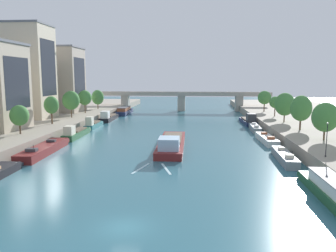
% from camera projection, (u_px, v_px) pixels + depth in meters
% --- Properties ---
extents(ground_plane, '(400.00, 400.00, 0.00)m').
position_uv_depth(ground_plane, '(124.00, 228.00, 29.39)').
color(ground_plane, '#2D6070').
extents(quay_left, '(36.00, 170.00, 2.15)m').
position_uv_depth(quay_left, '(15.00, 124.00, 86.90)').
color(quay_left, gray).
rests_on(quay_left, ground).
extents(barge_midriver, '(4.90, 22.86, 3.12)m').
position_uv_depth(barge_midriver, '(171.00, 143.00, 62.24)').
color(barge_midriver, maroon).
rests_on(barge_midriver, ground).
extents(wake_behind_barge, '(5.60, 5.92, 0.03)m').
position_uv_depth(wake_behind_barge, '(153.00, 169.00, 48.37)').
color(wake_behind_barge, '#A0CCD6').
rests_on(wake_behind_barge, ground).
extents(moored_boat_left_downstream, '(3.70, 16.97, 2.45)m').
position_uv_depth(moored_boat_left_downstream, '(44.00, 149.00, 58.14)').
color(moored_boat_left_downstream, maroon).
rests_on(moored_boat_left_downstream, ground).
extents(moored_boat_left_lone, '(2.69, 13.69, 3.05)m').
position_uv_depth(moored_boat_left_lone, '(76.00, 133.00, 73.59)').
color(moored_boat_left_lone, '#235633').
rests_on(moored_boat_left_lone, ground).
extents(moored_boat_left_end, '(2.46, 11.33, 3.25)m').
position_uv_depth(moored_boat_left_end, '(93.00, 124.00, 87.23)').
color(moored_boat_left_end, '#23666B').
rests_on(moored_boat_left_end, ground).
extents(moored_boat_left_second, '(3.33, 15.05, 3.21)m').
position_uv_depth(moored_boat_left_second, '(109.00, 117.00, 102.58)').
color(moored_boat_left_second, black).
rests_on(moored_boat_left_second, ground).
extents(moored_boat_left_far, '(3.76, 16.77, 2.55)m').
position_uv_depth(moored_boat_left_far, '(124.00, 111.00, 120.78)').
color(moored_boat_left_far, '#1E284C').
rests_on(moored_boat_left_far, ground).
extents(moored_boat_right_second, '(2.76, 14.23, 2.38)m').
position_uv_depth(moored_boat_right_second, '(329.00, 188.00, 36.69)').
color(moored_boat_right_second, '#235633').
rests_on(moored_boat_right_second, ground).
extents(moored_boat_right_end, '(2.34, 12.37, 2.41)m').
position_uv_depth(moored_boat_right_end, '(284.00, 157.00, 52.82)').
color(moored_boat_right_end, gray).
rests_on(moored_boat_right_end, ground).
extents(moored_boat_right_lone, '(2.72, 12.35, 2.36)m').
position_uv_depth(moored_boat_right_lone, '(267.00, 139.00, 68.05)').
color(moored_boat_right_lone, silver).
rests_on(moored_boat_right_lone, ground).
extents(moored_boat_right_upstream, '(2.25, 10.98, 2.44)m').
position_uv_depth(moored_boat_right_upstream, '(255.00, 128.00, 82.58)').
color(moored_boat_right_upstream, gray).
rests_on(moored_boat_right_upstream, ground).
extents(moored_boat_right_downstream, '(3.44, 14.86, 3.30)m').
position_uv_depth(moored_boat_right_downstream, '(248.00, 121.00, 94.82)').
color(moored_boat_right_downstream, '#1E284C').
rests_on(moored_boat_right_downstream, ground).
extents(tree_left_distant, '(3.55, 3.55, 5.53)m').
position_uv_depth(tree_left_distant, '(19.00, 115.00, 64.53)').
color(tree_left_distant, brown).
rests_on(tree_left_distant, quay_left).
extents(tree_left_past_mid, '(3.35, 3.35, 6.44)m').
position_uv_depth(tree_left_past_mid, '(51.00, 105.00, 78.43)').
color(tree_left_past_mid, brown).
rests_on(tree_left_past_mid, quay_left).
extents(tree_left_by_lamp, '(4.56, 4.56, 7.17)m').
position_uv_depth(tree_left_by_lamp, '(71.00, 100.00, 90.72)').
color(tree_left_by_lamp, brown).
rests_on(tree_left_by_lamp, quay_left).
extents(tree_left_far, '(4.15, 4.15, 6.88)m').
position_uv_depth(tree_left_far, '(85.00, 98.00, 102.42)').
color(tree_left_far, brown).
rests_on(tree_left_far, quay_left).
extents(tree_left_midway, '(4.14, 4.14, 6.48)m').
position_uv_depth(tree_left_midway, '(98.00, 97.00, 116.41)').
color(tree_left_midway, brown).
rests_on(tree_left_midway, quay_left).
extents(tree_right_end_of_row, '(4.47, 4.47, 6.54)m').
position_uv_depth(tree_right_end_of_row, '(325.00, 117.00, 57.99)').
color(tree_right_end_of_row, brown).
rests_on(tree_right_end_of_row, quay_right).
extents(tree_right_distant, '(4.30, 4.30, 7.10)m').
position_uv_depth(tree_right_distant, '(301.00, 108.00, 69.62)').
color(tree_right_distant, brown).
rests_on(tree_right_distant, quay_right).
extents(tree_right_far, '(4.77, 4.77, 7.07)m').
position_uv_depth(tree_right_far, '(285.00, 104.00, 81.83)').
color(tree_right_far, brown).
rests_on(tree_right_far, quay_right).
extents(tree_right_second, '(3.20, 3.20, 5.55)m').
position_uv_depth(tree_right_second, '(275.00, 102.00, 93.67)').
color(tree_right_second, brown).
rests_on(tree_right_second, quay_right).
extents(tree_right_midway, '(4.18, 4.18, 6.56)m').
position_uv_depth(tree_right_midway, '(265.00, 98.00, 106.73)').
color(tree_right_midway, brown).
rests_on(tree_right_midway, quay_right).
extents(lamppost_right_bank, '(0.28, 0.28, 4.78)m').
position_uv_depth(lamppost_right_bank, '(327.00, 138.00, 45.94)').
color(lamppost_right_bank, black).
rests_on(lamppost_right_bank, quay_right).
extents(building_left_tall, '(11.08, 11.02, 24.48)m').
position_uv_depth(building_left_tall, '(29.00, 72.00, 88.97)').
color(building_left_tall, beige).
rests_on(building_left_tall, quay_left).
extents(building_left_far_end, '(15.52, 12.12, 20.17)m').
position_uv_depth(building_left_far_end, '(56.00, 79.00, 106.32)').
color(building_left_far_end, '#A89989').
rests_on(building_left_far_end, quay_left).
extents(bridge_far, '(68.37, 4.40, 7.33)m').
position_uv_depth(bridge_far, '(181.00, 98.00, 132.28)').
color(bridge_far, '#9E998E').
rests_on(bridge_far, ground).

